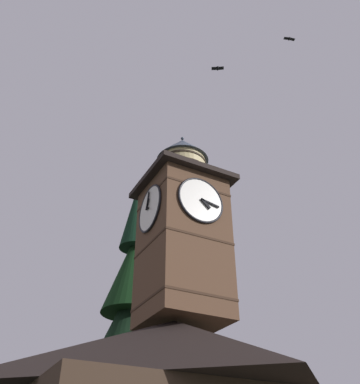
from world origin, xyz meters
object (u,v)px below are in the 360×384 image
object	(u,v)px
moon	(177,350)
flying_bird_high	(218,68)
clock_tower	(183,228)
pine_tree_behind	(129,358)
flying_bird_low	(289,39)

from	to	relation	value
moon	flying_bird_high	size ratio (longest dim) A/B	3.33
moon	clock_tower	bearing A→B (deg)	62.73
moon	flying_bird_high	bearing A→B (deg)	65.68
pine_tree_behind	flying_bird_high	size ratio (longest dim) A/B	26.13
flying_bird_low	moon	bearing A→B (deg)	-110.34
pine_tree_behind	clock_tower	bearing A→B (deg)	84.59
flying_bird_low	pine_tree_behind	bearing A→B (deg)	-79.33
clock_tower	pine_tree_behind	distance (m)	8.25
flying_bird_high	flying_bird_low	world-z (taller)	flying_bird_high
pine_tree_behind	moon	world-z (taller)	pine_tree_behind
flying_bird_high	clock_tower	bearing A→B (deg)	-29.88
clock_tower	flying_bird_high	bearing A→B (deg)	150.12
clock_tower	flying_bird_high	world-z (taller)	flying_bird_high
pine_tree_behind	flying_bird_low	xyz separation A→B (m)	(-2.36, 12.55, 12.59)
clock_tower	pine_tree_behind	world-z (taller)	pine_tree_behind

